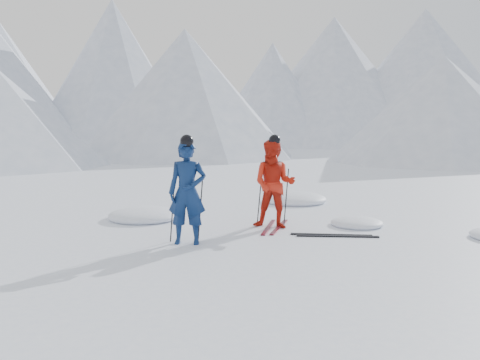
{
  "coord_description": "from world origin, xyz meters",
  "views": [
    {
      "loc": [
        -2.57,
        -10.67,
        2.34
      ],
      "look_at": [
        -1.82,
        0.5,
        1.1
      ],
      "focal_mm": 38.0,
      "sensor_mm": 36.0,
      "label": 1
    }
  ],
  "objects": [
    {
      "name": "mountain_range",
      "position": [
        5.71,
        35.31,
        6.72
      ],
      "size": [
        106.15,
        62.94,
        15.53
      ],
      "color": "#B2BCD1",
      "rests_on": "ground"
    },
    {
      "name": "snow_lumps",
      "position": [
        -0.93,
        2.43,
        0.0
      ],
      "size": [
        9.06,
        6.65,
        0.41
      ],
      "color": "white",
      "rests_on": "ground"
    },
    {
      "name": "skier_red",
      "position": [
        -1.05,
        0.56,
        1.0
      ],
      "size": [
        1.15,
        1.01,
        2.0
      ],
      "primitive_type": "imported",
      "rotation": [
        0.0,
        0.0,
        -0.3
      ],
      "color": "red",
      "rests_on": "ground"
    },
    {
      "name": "ski_loose_a",
      "position": [
        0.05,
        -0.32,
        0.01
      ],
      "size": [
        1.69,
        0.39,
        0.03
      ],
      "primitive_type": "cube",
      "rotation": [
        0.0,
        0.0,
        1.39
      ],
      "color": "black",
      "rests_on": "ground"
    },
    {
      "name": "ground",
      "position": [
        0.0,
        0.0,
        0.0
      ],
      "size": [
        160.0,
        160.0,
        0.0
      ],
      "primitive_type": "plane",
      "color": "white",
      "rests_on": "ground"
    },
    {
      "name": "ski_loose_b",
      "position": [
        0.15,
        -0.47,
        0.01
      ],
      "size": [
        1.7,
        0.33,
        0.03
      ],
      "primitive_type": "cube",
      "rotation": [
        0.0,
        0.0,
        1.43
      ],
      "color": "black",
      "rests_on": "ground"
    },
    {
      "name": "pole_blue_left",
      "position": [
        -3.24,
        -0.7,
        0.68
      ],
      "size": [
        0.13,
        0.09,
        1.35
      ],
      "primitive_type": "cylinder",
      "rotation": [
        0.05,
        0.08,
        0.0
      ],
      "color": "black",
      "rests_on": "ground"
    },
    {
      "name": "ski_worn_right",
      "position": [
        -0.93,
        0.56,
        0.01
      ],
      "size": [
        0.64,
        1.64,
        0.03
      ],
      "primitive_type": "cube",
      "rotation": [
        0.0,
        0.0,
        -0.33
      ],
      "color": "black",
      "rests_on": "ground"
    },
    {
      "name": "pole_red_left",
      "position": [
        -1.35,
        0.81,
        0.67
      ],
      "size": [
        0.13,
        0.1,
        1.33
      ],
      "primitive_type": "cylinder",
      "rotation": [
        0.06,
        0.08,
        0.0
      ],
      "color": "black",
      "rests_on": "ground"
    },
    {
      "name": "pole_blue_right",
      "position": [
        -2.69,
        -0.6,
        0.68
      ],
      "size": [
        0.13,
        0.08,
        1.35
      ],
      "primitive_type": "cylinder",
      "rotation": [
        -0.04,
        0.08,
        0.0
      ],
      "color": "black",
      "rests_on": "ground"
    },
    {
      "name": "ski_worn_left",
      "position": [
        -1.17,
        0.56,
        0.01
      ],
      "size": [
        0.53,
        1.66,
        0.03
      ],
      "primitive_type": "cube",
      "rotation": [
        0.0,
        0.0,
        -0.27
      ],
      "color": "black",
      "rests_on": "ground"
    },
    {
      "name": "skier_blue",
      "position": [
        -2.94,
        -0.85,
        1.01
      ],
      "size": [
        0.79,
        0.57,
        2.03
      ],
      "primitive_type": "imported",
      "rotation": [
        0.0,
        0.0,
        -0.12
      ],
      "color": "#0D234E",
      "rests_on": "ground"
    },
    {
      "name": "pole_red_right",
      "position": [
        -0.75,
        0.71,
        0.67
      ],
      "size": [
        0.13,
        0.09,
        1.33
      ],
      "primitive_type": "cylinder",
      "rotation": [
        -0.05,
        0.08,
        0.0
      ],
      "color": "black",
      "rests_on": "ground"
    }
  ]
}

